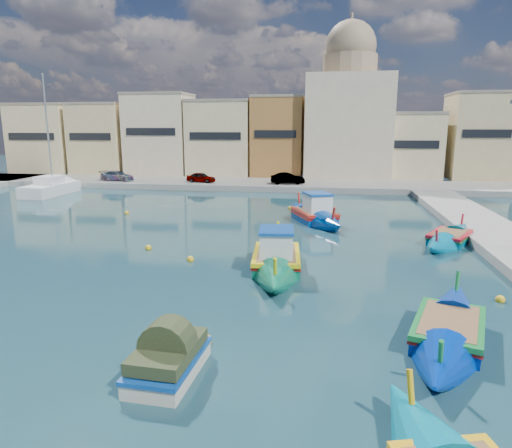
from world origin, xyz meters
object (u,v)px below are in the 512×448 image
(luzzu_cyan_mid, at_px, (449,239))
(tender_near, at_px, (169,361))
(yacht_north, at_px, (62,187))
(church_block, at_px, (348,112))
(luzzu_blue_cabin, at_px, (314,216))
(luzzu_blue_south, at_px, (448,333))
(luzzu_turquoise_cabin, at_px, (276,260))

(luzzu_cyan_mid, height_order, tender_near, luzzu_cyan_mid)
(yacht_north, bearing_deg, church_block, 27.13)
(luzzu_cyan_mid, bearing_deg, yacht_north, 155.13)
(luzzu_blue_cabin, xyz_separation_m, luzzu_blue_south, (4.83, -18.02, -0.14))
(luzzu_turquoise_cabin, xyz_separation_m, tender_near, (-1.81, -10.18, 0.06))
(tender_near, relative_size, yacht_north, 0.23)
(church_block, distance_m, tender_near, 48.56)
(luzzu_blue_south, xyz_separation_m, tender_near, (-8.10, -3.41, 0.18))
(luzzu_cyan_mid, distance_m, luzzu_blue_south, 13.45)
(luzzu_turquoise_cabin, relative_size, yacht_north, 0.79)
(luzzu_cyan_mid, xyz_separation_m, tender_near, (-11.28, -16.48, 0.20))
(luzzu_blue_cabin, bearing_deg, church_block, 83.40)
(church_block, bearing_deg, luzzu_blue_south, -87.64)
(church_block, height_order, luzzu_blue_cabin, church_block)
(luzzu_cyan_mid, height_order, luzzu_blue_south, luzzu_blue_south)
(tender_near, bearing_deg, yacht_north, 125.49)
(church_block, relative_size, tender_near, 6.47)
(luzzu_turquoise_cabin, bearing_deg, church_block, 83.16)
(luzzu_cyan_mid, relative_size, yacht_north, 0.61)
(luzzu_blue_cabin, bearing_deg, yacht_north, 157.38)
(luzzu_blue_cabin, distance_m, tender_near, 21.68)
(luzzu_cyan_mid, bearing_deg, church_block, 99.16)
(luzzu_cyan_mid, bearing_deg, luzzu_blue_cabin, 148.31)
(church_block, relative_size, yacht_north, 1.52)
(yacht_north, bearing_deg, luzzu_blue_south, -42.90)
(church_block, relative_size, luzzu_turquoise_cabin, 1.92)
(luzzu_turquoise_cabin, height_order, tender_near, luzzu_turquoise_cabin)
(luzzu_blue_cabin, relative_size, tender_near, 3.17)
(luzzu_cyan_mid, xyz_separation_m, luzzu_blue_south, (-3.18, -13.07, 0.02))
(church_block, distance_m, luzzu_cyan_mid, 32.45)
(luzzu_blue_south, distance_m, yacht_north, 42.61)
(luzzu_blue_cabin, distance_m, luzzu_blue_south, 18.65)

